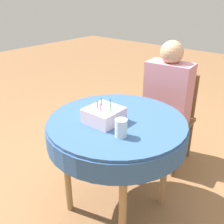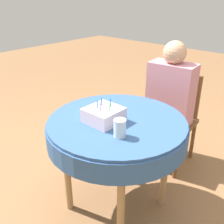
{
  "view_description": "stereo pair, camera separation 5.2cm",
  "coord_description": "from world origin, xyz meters",
  "px_view_note": "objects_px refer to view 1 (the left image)",
  "views": [
    {
      "loc": [
        0.99,
        -1.23,
        1.57
      ],
      "look_at": [
        -0.02,
        -0.02,
        0.83
      ],
      "focal_mm": 42.0,
      "sensor_mm": 36.0,
      "label": 1
    },
    {
      "loc": [
        1.03,
        -1.2,
        1.57
      ],
      "look_at": [
        -0.02,
        -0.02,
        0.83
      ],
      "focal_mm": 42.0,
      "sensor_mm": 36.0,
      "label": 2
    }
  ],
  "objects_px": {
    "person": "(167,95)",
    "drinking_glass": "(121,128)",
    "chair": "(169,115)",
    "birthday_cake": "(104,115)"
  },
  "relations": [
    {
      "from": "person",
      "to": "drinking_glass",
      "type": "xyz_separation_m",
      "value": [
        0.2,
        -0.93,
        0.12
      ]
    },
    {
      "from": "person",
      "to": "drinking_glass",
      "type": "relative_size",
      "value": 10.66
    },
    {
      "from": "person",
      "to": "drinking_glass",
      "type": "height_order",
      "value": "person"
    },
    {
      "from": "person",
      "to": "drinking_glass",
      "type": "distance_m",
      "value": 0.96
    },
    {
      "from": "person",
      "to": "drinking_glass",
      "type": "bearing_deg",
      "value": -83.6
    },
    {
      "from": "chair",
      "to": "drinking_glass",
      "type": "xyz_separation_m",
      "value": [
        0.21,
        -1.02,
        0.36
      ]
    },
    {
      "from": "chair",
      "to": "drinking_glass",
      "type": "distance_m",
      "value": 1.1
    },
    {
      "from": "chair",
      "to": "person",
      "type": "distance_m",
      "value": 0.25
    },
    {
      "from": "chair",
      "to": "drinking_glass",
      "type": "bearing_deg",
      "value": -84.17
    },
    {
      "from": "birthday_cake",
      "to": "drinking_glass",
      "type": "bearing_deg",
      "value": -20.79
    }
  ]
}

